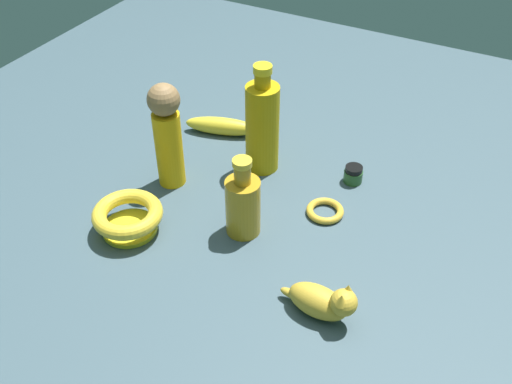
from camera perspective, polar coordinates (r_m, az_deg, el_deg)
name	(u,v)px	position (r m, az deg, el deg)	size (l,w,h in m)	color
ground	(256,207)	(1.32, 0.00, -1.48)	(2.00, 2.00, 0.00)	#384C56
banana	(222,126)	(1.54, -3.31, 6.35)	(0.19, 0.05, 0.05)	gold
cat_figurine	(324,301)	(1.09, 6.52, -10.38)	(0.07, 0.15, 0.09)	gold
bowl	(128,216)	(1.27, -12.21, -2.30)	(0.15, 0.15, 0.06)	gold
person_figure_adult	(167,133)	(1.32, -8.52, 5.64)	(0.08, 0.08, 0.26)	#E5A90F
nail_polish_jar	(353,174)	(1.40, 9.34, 1.70)	(0.04, 0.04, 0.04)	#295626
bangle	(325,211)	(1.31, 6.65, -1.81)	(0.08, 0.08, 0.02)	gold
bottle_short	(243,204)	(1.21, -1.27, -1.14)	(0.07, 0.07, 0.18)	#B5861C
bottle_tall	(262,126)	(1.37, 0.60, 6.37)	(0.08, 0.08, 0.27)	#B9940B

